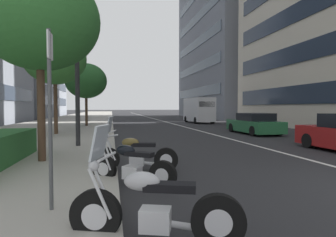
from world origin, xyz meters
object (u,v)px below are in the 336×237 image
at_px(motorcycle_nearest_camera, 152,209).
at_px(motorcycle_mid_row, 135,155).
at_px(car_lead_in_lane, 254,124).
at_px(street_tree_by_lamp_post, 40,20).
at_px(street_tree_mid_sidewalk, 86,81).
at_px(parking_sign_by_curb, 50,103).
at_px(street_lamp_with_banners, 85,11).
at_px(motorcycle_far_end_row, 131,167).
at_px(delivery_van_ahead, 199,110).
at_px(street_tree_far_plaza, 55,58).

relative_size(motorcycle_nearest_camera, motorcycle_mid_row, 0.98).
relative_size(car_lead_in_lane, street_tree_by_lamp_post, 0.80).
height_order(street_tree_by_lamp_post, street_tree_mid_sidewalk, street_tree_by_lamp_post).
distance_m(parking_sign_by_curb, street_tree_mid_sidewalk, 20.22).
height_order(street_lamp_with_banners, street_tree_mid_sidewalk, street_lamp_with_banners).
bearing_deg(motorcycle_far_end_row, car_lead_in_lane, -94.28).
relative_size(motorcycle_nearest_camera, car_lead_in_lane, 0.48).
relative_size(motorcycle_mid_row, delivery_van_ahead, 0.42).
xyz_separation_m(delivery_van_ahead, street_tree_mid_sidewalk, (-4.96, 11.65, 2.50)).
bearing_deg(street_lamp_with_banners, motorcycle_nearest_camera, -169.86).
bearing_deg(parking_sign_by_curb, delivery_van_ahead, -22.66).
relative_size(motorcycle_nearest_camera, delivery_van_ahead, 0.41).
height_order(motorcycle_nearest_camera, street_tree_by_lamp_post, street_tree_by_lamp_post).
bearing_deg(parking_sign_by_curb, street_tree_by_lamp_post, 14.79).
height_order(motorcycle_mid_row, street_tree_by_lamp_post, street_tree_by_lamp_post).
distance_m(street_tree_far_plaza, street_tree_mid_sidewalk, 7.28).
distance_m(parking_sign_by_curb, street_tree_by_lamp_post, 4.96).
height_order(motorcycle_far_end_row, parking_sign_by_curb, parking_sign_by_curb).
distance_m(car_lead_in_lane, street_tree_mid_sidewalk, 14.22).
relative_size(motorcycle_far_end_row, parking_sign_by_curb, 0.65).
bearing_deg(street_lamp_with_banners, street_tree_mid_sidewalk, 4.92).
distance_m(motorcycle_nearest_camera, street_tree_mid_sidewalk, 21.60).
bearing_deg(motorcycle_mid_row, parking_sign_by_curb, 75.27).
bearing_deg(motorcycle_nearest_camera, parking_sign_by_curb, -19.14).
distance_m(motorcycle_mid_row, street_tree_far_plaza, 11.49).
bearing_deg(street_tree_by_lamp_post, delivery_van_ahead, -28.97).
bearing_deg(street_tree_far_plaza, motorcycle_far_end_row, -162.01).
xyz_separation_m(motorcycle_far_end_row, street_lamp_with_banners, (5.69, 1.43, 5.21)).
height_order(street_lamp_with_banners, street_tree_far_plaza, street_lamp_with_banners).
height_order(motorcycle_nearest_camera, street_tree_mid_sidewalk, street_tree_mid_sidewalk).
bearing_deg(motorcycle_far_end_row, motorcycle_nearest_camera, 127.18).
height_order(parking_sign_by_curb, street_tree_far_plaza, street_tree_far_plaza).
bearing_deg(motorcycle_nearest_camera, delivery_van_ahead, -90.57).
bearing_deg(motorcycle_far_end_row, street_lamp_with_banners, -40.23).
bearing_deg(street_tree_far_plaza, street_lamp_with_banners, -158.22).
bearing_deg(delivery_van_ahead, motorcycle_nearest_camera, 159.05).
bearing_deg(car_lead_in_lane, street_tree_far_plaza, 85.19).
distance_m(motorcycle_nearest_camera, delivery_van_ahead, 27.65).
bearing_deg(motorcycle_far_end_row, delivery_van_ahead, -75.61).
bearing_deg(motorcycle_nearest_camera, street_tree_far_plaza, -56.49).
height_order(motorcycle_far_end_row, street_tree_far_plaza, street_tree_far_plaza).
bearing_deg(car_lead_in_lane, parking_sign_by_curb, 139.52).
relative_size(motorcycle_mid_row, parking_sign_by_curb, 0.80).
distance_m(delivery_van_ahead, street_tree_far_plaza, 17.90).
height_order(delivery_van_ahead, street_tree_by_lamp_post, street_tree_by_lamp_post).
xyz_separation_m(motorcycle_far_end_row, car_lead_in_lane, (10.38, -8.69, 0.22)).
xyz_separation_m(motorcycle_mid_row, street_tree_by_lamp_post, (1.26, 2.62, 3.80)).
relative_size(car_lead_in_lane, street_tree_mid_sidewalk, 0.83).
distance_m(motorcycle_far_end_row, delivery_van_ahead, 25.15).
distance_m(motorcycle_far_end_row, car_lead_in_lane, 13.54).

